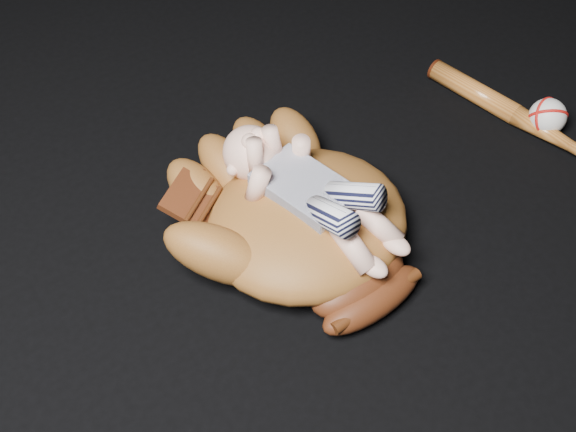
{
  "coord_description": "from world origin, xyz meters",
  "views": [
    {
      "loc": [
        -0.62,
        -0.53,
        0.95
      ],
      "look_at": [
        -0.19,
        0.08,
        0.08
      ],
      "focal_mm": 45.0,
      "sensor_mm": 36.0,
      "label": 1
    }
  ],
  "objects_px": {
    "newborn_baby": "(318,194)",
    "baseball": "(547,117)",
    "baseball_bat": "(527,121)",
    "baseball_glove": "(307,215)"
  },
  "relations": [
    {
      "from": "baseball_glove",
      "to": "newborn_baby",
      "type": "bearing_deg",
      "value": -33.21
    },
    {
      "from": "newborn_baby",
      "to": "baseball_bat",
      "type": "distance_m",
      "value": 0.51
    },
    {
      "from": "newborn_baby",
      "to": "baseball",
      "type": "distance_m",
      "value": 0.54
    },
    {
      "from": "baseball_bat",
      "to": "baseball",
      "type": "relative_size",
      "value": 6.22
    },
    {
      "from": "newborn_baby",
      "to": "baseball_bat",
      "type": "relative_size",
      "value": 0.78
    },
    {
      "from": "baseball_glove",
      "to": "baseball_bat",
      "type": "height_order",
      "value": "baseball_glove"
    },
    {
      "from": "baseball_glove",
      "to": "newborn_baby",
      "type": "distance_m",
      "value": 0.05
    },
    {
      "from": "baseball_glove",
      "to": "newborn_baby",
      "type": "xyz_separation_m",
      "value": [
        0.01,
        -0.01,
        0.05
      ]
    },
    {
      "from": "baseball_glove",
      "to": "baseball",
      "type": "relative_size",
      "value": 6.68
    },
    {
      "from": "newborn_baby",
      "to": "baseball_glove",
      "type": "bearing_deg",
      "value": 136.35
    }
  ]
}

